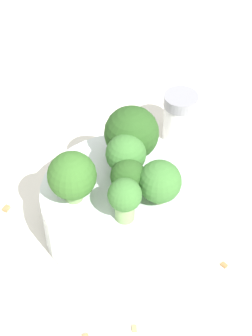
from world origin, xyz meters
name	(u,v)px	position (x,y,z in m)	size (l,w,h in m)	color
ground_plane	(126,224)	(0.00, 0.00, 0.00)	(3.00, 3.00, 0.00)	silver
bowl	(126,208)	(0.00, 0.00, 0.03)	(0.18, 0.18, 0.05)	silver
broccoli_floret_0	(126,155)	(0.01, 0.02, 0.09)	(0.04, 0.04, 0.05)	#8EB770
broccoli_floret_1	(72,177)	(-0.05, 0.01, 0.09)	(0.05, 0.05, 0.06)	#84AD66
broccoli_floret_2	(160,182)	(0.03, -0.02, 0.08)	(0.04, 0.04, 0.05)	#7A9E5B
broccoli_floret_3	(128,178)	(0.00, -0.01, 0.08)	(0.04, 0.04, 0.04)	#84AD66
broccoli_floret_4	(125,198)	(-0.01, -0.03, 0.08)	(0.03, 0.03, 0.05)	#84AD66
broccoli_floret_5	(132,133)	(0.02, 0.04, 0.09)	(0.06, 0.06, 0.06)	#84AD66
pepper_shaker	(180,116)	(0.11, 0.11, 0.03)	(0.04, 0.04, 0.06)	silver
almond_crumb_2	(6,207)	(-0.12, 0.06, 0.00)	(0.01, 0.01, 0.01)	#AD7F4C
almond_crumb_3	(134,327)	(-0.03, -0.12, 0.00)	(0.01, 0.00, 0.01)	tan
almond_crumb_4	(224,264)	(0.08, -0.09, 0.00)	(0.01, 0.00, 0.01)	olive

